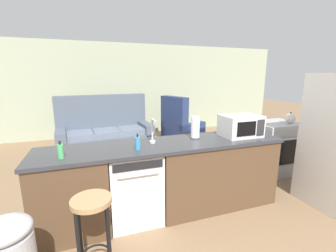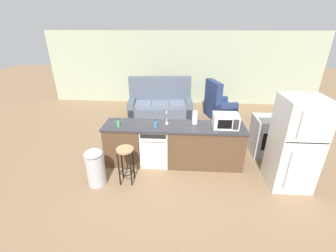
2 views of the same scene
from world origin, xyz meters
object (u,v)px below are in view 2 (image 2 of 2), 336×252
(dishwasher, at_px, (155,145))
(trash_bin, at_px, (95,167))
(couch, at_px, (160,105))
(stove_range, at_px, (270,136))
(bar_stool, at_px, (126,158))
(microwave, at_px, (226,121))
(soap_bottle, at_px, (155,124))
(refrigerator, at_px, (295,144))
(kettle, at_px, (284,117))
(dish_soap_bottle, at_px, (118,124))
(armchair, at_px, (218,106))
(paper_towel_roll, at_px, (195,118))

(dishwasher, height_order, trash_bin, dishwasher)
(dishwasher, height_order, couch, couch)
(stove_range, xyz_separation_m, bar_stool, (-3.07, -1.27, 0.08))
(stove_range, relative_size, microwave, 1.80)
(soap_bottle, bearing_deg, microwave, 4.86)
(refrigerator, distance_m, bar_stool, 3.09)
(kettle, height_order, couch, couch)
(dish_soap_bottle, bearing_deg, couch, 78.64)
(couch, bearing_deg, dishwasher, -86.71)
(couch, bearing_deg, kettle, -37.85)
(kettle, height_order, armchair, armchair)
(stove_range, relative_size, paper_towel_roll, 3.19)
(refrigerator, distance_m, dish_soap_bottle, 3.35)
(stove_range, height_order, soap_bottle, soap_bottle)
(refrigerator, relative_size, kettle, 8.40)
(dishwasher, bearing_deg, armchair, 58.38)
(paper_towel_roll, bearing_deg, dish_soap_bottle, -171.12)
(refrigerator, bearing_deg, stove_range, 89.99)
(dishwasher, xyz_separation_m, kettle, (2.77, 0.42, 0.56))
(microwave, relative_size, couch, 0.24)
(kettle, height_order, trash_bin, kettle)
(dish_soap_bottle, bearing_deg, paper_towel_roll, 8.88)
(stove_range, xyz_separation_m, refrigerator, (-0.00, -1.10, 0.41))
(refrigerator, height_order, trash_bin, refrigerator)
(microwave, height_order, trash_bin, microwave)
(bar_stool, height_order, trash_bin, same)
(refrigerator, height_order, paper_towel_roll, refrigerator)
(paper_towel_roll, relative_size, kettle, 1.38)
(stove_range, bearing_deg, soap_bottle, -165.37)
(stove_range, xyz_separation_m, couch, (-2.75, 2.15, -0.06))
(microwave, height_order, soap_bottle, microwave)
(bar_stool, bearing_deg, armchair, 58.13)
(trash_bin, bearing_deg, kettle, 18.16)
(trash_bin, bearing_deg, microwave, 18.38)
(microwave, height_order, paper_towel_roll, paper_towel_roll)
(dish_soap_bottle, relative_size, bar_stool, 0.24)
(refrigerator, bearing_deg, microwave, 154.62)
(stove_range, distance_m, couch, 3.49)
(trash_bin, bearing_deg, dishwasher, 38.66)
(dishwasher, height_order, dish_soap_bottle, dish_soap_bottle)
(soap_bottle, relative_size, trash_bin, 0.24)
(stove_range, distance_m, dish_soap_bottle, 3.43)
(stove_range, relative_size, armchair, 0.75)
(refrigerator, distance_m, armchair, 3.50)
(dishwasher, relative_size, couch, 0.40)
(soap_bottle, bearing_deg, stove_range, 14.63)
(stove_range, bearing_deg, couch, 142.08)
(soap_bottle, distance_m, dish_soap_bottle, 0.76)
(stove_range, height_order, refrigerator, refrigerator)
(microwave, xyz_separation_m, bar_stool, (-1.91, -0.72, -0.50))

